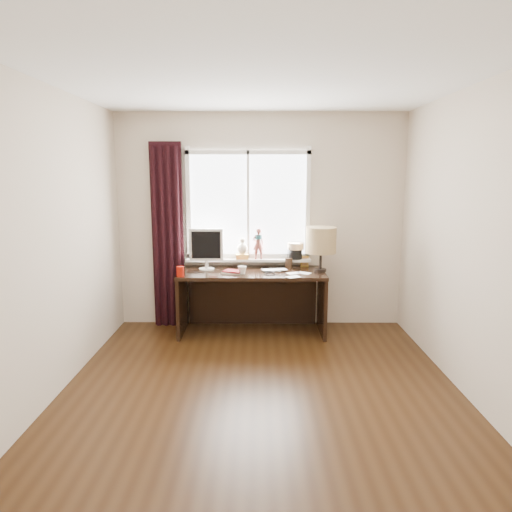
{
  "coord_description": "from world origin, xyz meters",
  "views": [
    {
      "loc": [
        -0.02,
        -3.59,
        1.88
      ],
      "look_at": [
        -0.05,
        1.25,
        1.0
      ],
      "focal_mm": 32.0,
      "sensor_mm": 36.0,
      "label": 1
    }
  ],
  "objects_px": {
    "mug": "(242,270)",
    "desk": "(252,289)",
    "monitor": "(206,247)",
    "red_cup": "(180,271)",
    "table_lamp": "(321,241)",
    "laptop": "(274,270)"
  },
  "relations": [
    {
      "from": "red_cup",
      "to": "desk",
      "type": "height_order",
      "value": "red_cup"
    },
    {
      "from": "red_cup",
      "to": "desk",
      "type": "bearing_deg",
      "value": 24.75
    },
    {
      "from": "mug",
      "to": "red_cup",
      "type": "xyz_separation_m",
      "value": [
        -0.68,
        -0.11,
        0.01
      ]
    },
    {
      "from": "red_cup",
      "to": "monitor",
      "type": "xyz_separation_m",
      "value": [
        0.25,
        0.36,
        0.22
      ]
    },
    {
      "from": "red_cup",
      "to": "table_lamp",
      "type": "distance_m",
      "value": 1.64
    },
    {
      "from": "laptop",
      "to": "table_lamp",
      "type": "relative_size",
      "value": 0.57
    },
    {
      "from": "mug",
      "to": "red_cup",
      "type": "height_order",
      "value": "red_cup"
    },
    {
      "from": "laptop",
      "to": "desk",
      "type": "bearing_deg",
      "value": 149.21
    },
    {
      "from": "red_cup",
      "to": "desk",
      "type": "xyz_separation_m",
      "value": [
        0.79,
        0.37,
        -0.3
      ]
    },
    {
      "from": "monitor",
      "to": "desk",
      "type": "bearing_deg",
      "value": 1.03
    },
    {
      "from": "mug",
      "to": "desk",
      "type": "bearing_deg",
      "value": 66.7
    },
    {
      "from": "table_lamp",
      "to": "desk",
      "type": "bearing_deg",
      "value": 172.85
    },
    {
      "from": "laptop",
      "to": "red_cup",
      "type": "xyz_separation_m",
      "value": [
        -1.06,
        -0.27,
        0.04
      ]
    },
    {
      "from": "mug",
      "to": "desk",
      "type": "xyz_separation_m",
      "value": [
        0.11,
        0.25,
        -0.29
      ]
    },
    {
      "from": "monitor",
      "to": "table_lamp",
      "type": "distance_m",
      "value": 1.35
    },
    {
      "from": "monitor",
      "to": "laptop",
      "type": "bearing_deg",
      "value": -5.92
    },
    {
      "from": "monitor",
      "to": "table_lamp",
      "type": "bearing_deg",
      "value": -3.87
    },
    {
      "from": "monitor",
      "to": "mug",
      "type": "bearing_deg",
      "value": -29.28
    },
    {
      "from": "monitor",
      "to": "table_lamp",
      "type": "height_order",
      "value": "table_lamp"
    },
    {
      "from": "desk",
      "to": "monitor",
      "type": "distance_m",
      "value": 0.75
    },
    {
      "from": "mug",
      "to": "red_cup",
      "type": "bearing_deg",
      "value": -170.57
    },
    {
      "from": "laptop",
      "to": "red_cup",
      "type": "bearing_deg",
      "value": -176.89
    }
  ]
}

